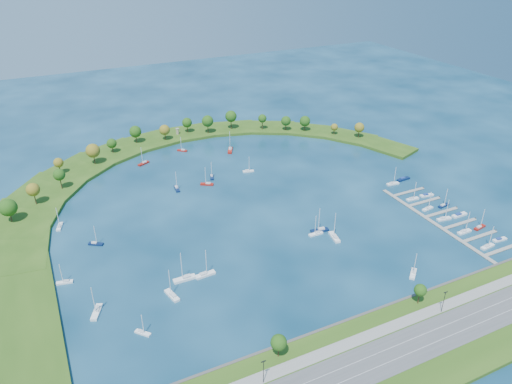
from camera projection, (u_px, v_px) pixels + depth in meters
name	position (u px, v px, depth m)	size (l,w,h in m)	color
ground	(252.00, 204.00, 274.86)	(700.00, 700.00, 0.00)	#07283E
south_shoreline	(395.00, 351.00, 176.90)	(420.00, 43.10, 11.60)	#2B4E15
breakwater	(149.00, 183.00, 295.36)	(286.74, 247.64, 2.00)	#2B4E15
breakwater_trees	(177.00, 140.00, 331.94)	(243.67, 90.99, 14.65)	#382314
harbor_tower	(177.00, 131.00, 363.21)	(2.60, 2.60, 4.55)	gray
dock_system	(444.00, 220.00, 258.87)	(24.28, 82.00, 1.60)	gray
moored_boat_0	(230.00, 150.00, 340.61)	(7.34, 10.34, 15.00)	#9A160E
moored_boat_1	(59.00, 226.00, 252.30)	(4.33, 8.13, 11.51)	white
moored_boat_2	(144.00, 163.00, 321.40)	(8.57, 5.86, 12.36)	#9A160E
moored_boat_3	(182.00, 150.00, 340.53)	(6.84, 6.24, 10.65)	#9A160E
moored_boat_4	(185.00, 278.00, 214.14)	(10.08, 2.92, 14.77)	white
moored_boat_5	(334.00, 237.00, 243.43)	(4.44, 9.98, 14.19)	white
moored_boat_6	(205.00, 274.00, 216.78)	(9.38, 3.18, 13.57)	white
moored_boat_7	(96.00, 243.00, 238.43)	(7.35, 5.71, 10.87)	#0A1A40
moored_boat_8	(143.00, 332.00, 185.44)	(5.78, 6.16, 9.71)	white
moored_boat_9	(212.00, 176.00, 303.69)	(4.32, 7.77, 11.01)	#0A1A40
moored_boat_10	(316.00, 233.00, 246.34)	(7.72, 2.23, 11.32)	white
moored_boat_11	(177.00, 188.00, 289.73)	(3.18, 8.47, 12.17)	#0A1A40
moored_boat_12	(65.00, 282.00, 212.26)	(7.28, 3.41, 10.33)	white
moored_boat_13	(248.00, 171.00, 311.13)	(7.38, 3.60, 10.46)	white
moored_boat_14	(413.00, 273.00, 217.58)	(7.64, 7.08, 11.98)	white
moored_boat_15	(172.00, 295.00, 204.34)	(4.58, 9.53, 13.51)	white
moored_boat_16	(207.00, 184.00, 294.94)	(8.08, 6.07, 11.85)	#9A160E
moored_boat_17	(97.00, 311.00, 195.49)	(6.32, 9.65, 13.83)	white
moored_boat_18	(320.00, 230.00, 249.01)	(9.77, 4.23, 13.90)	#0A1A40
docked_boat_0	(488.00, 246.00, 236.26)	(8.28, 2.98, 11.91)	white
docked_boat_1	(500.00, 240.00, 241.81)	(7.93, 2.72, 1.59)	white
docked_boat_2	(464.00, 231.00, 247.89)	(8.38, 2.57, 12.22)	white
docked_boat_3	(480.00, 227.00, 251.65)	(7.91, 3.38, 11.26)	#9A160E
docked_boat_4	(444.00, 218.00, 259.12)	(8.53, 3.32, 12.21)	white
docked_boat_5	(459.00, 215.00, 262.64)	(9.37, 2.72, 1.90)	white
docked_boat_6	(428.00, 208.00, 268.80)	(7.56, 3.03, 10.80)	white
docked_boat_7	(444.00, 205.00, 271.79)	(7.73, 3.14, 11.03)	#0A1A40
docked_boat_8	(413.00, 198.00, 278.50)	(7.88, 2.66, 11.41)	white
docked_boat_9	(427.00, 195.00, 282.50)	(8.59, 3.57, 1.70)	white
docked_boat_10	(393.00, 183.00, 295.43)	(8.16, 3.07, 11.72)	white
docked_boat_11	(403.00, 179.00, 300.92)	(9.33, 3.31, 1.87)	#0A1A40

